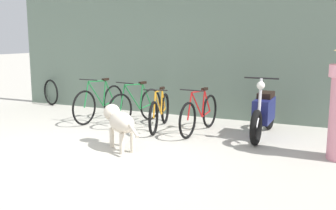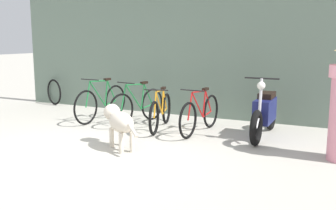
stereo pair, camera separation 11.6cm
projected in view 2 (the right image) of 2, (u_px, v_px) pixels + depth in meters
The scene contains 9 objects.
ground_plane at pixel (82, 153), 6.07m from camera, with size 60.00×60.00×0.00m, color #B7B2A5.
shop_wall_back at pixel (177, 45), 8.96m from camera, with size 8.55×0.20×3.21m.
bicycle_0 at pixel (101, 103), 8.44m from camera, with size 0.46×1.71×0.93m.
bicycle_1 at pixel (138, 106), 8.13m from camera, with size 0.50×1.61×0.89m.
bicycle_2 at pixel (161, 112), 7.66m from camera, with size 0.52×1.63×0.83m.
bicycle_3 at pixel (200, 114), 7.33m from camera, with size 0.46×1.66×0.86m.
motorcycle at pixel (265, 113), 7.00m from camera, with size 0.58×1.87×1.11m.
stray_dog at pixel (119, 121), 6.30m from camera, with size 1.04×0.83×0.68m.
spare_tire_left at pixel (54, 92), 10.42m from camera, with size 0.66×0.26×0.68m.
Camera 2 is at (3.72, -4.71, 1.77)m, focal length 42.00 mm.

